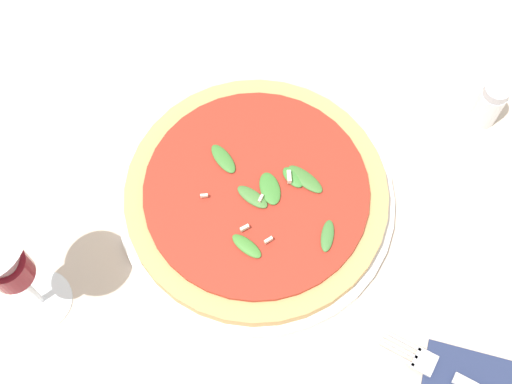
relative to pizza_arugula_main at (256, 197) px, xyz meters
The scene contains 4 objects.
ground_plane 0.03m from the pizza_arugula_main, 90.62° to the right, with size 6.00×6.00×0.00m, color beige.
pizza_arugula_main is the anchor object (origin of this frame).
wine_glass 0.29m from the pizza_arugula_main, 50.59° to the left, with size 0.08×0.08×0.19m.
shaker_pepper 0.30m from the pizza_arugula_main, 133.54° to the right, with size 0.03×0.03×0.07m.
Camera 1 is at (-0.13, 0.31, 0.76)m, focal length 50.00 mm.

